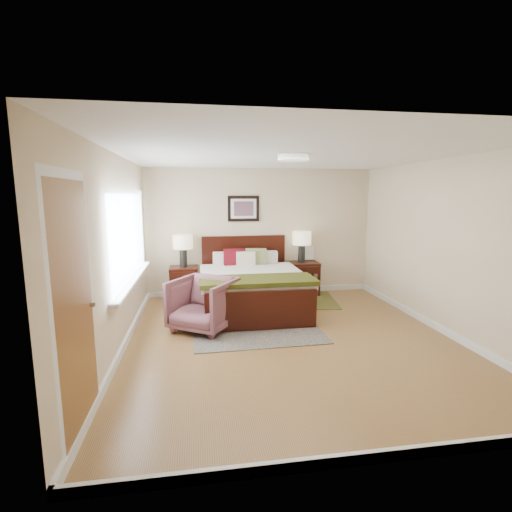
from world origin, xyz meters
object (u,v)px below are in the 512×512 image
Objects in this scene: nightstand_left at (184,273)px; lamp_right at (302,240)px; nightstand_right at (301,275)px; armchair at (203,304)px; bed at (251,279)px; rug_persian at (250,317)px; lamp_left at (183,244)px.

nightstand_left is 1.03× the size of lamp_right.
nightstand_right is at bearing -90.00° from lamp_right.
armchair is (-1.98, -1.71, -0.71)m from lamp_right.
bed reaches higher than nightstand_right.
armchair is (-0.84, -0.88, -0.15)m from bed.
bed is 1.23m from armchair.
nightstand_right is 0.25× the size of rug_persian.
bed is 1.54m from lamp_left.
lamp_left is at bearing 129.52° from rug_persian.
lamp_right is at bearing 0.53° from nightstand_left.
lamp_left is 2.32m from lamp_right.
armchair reaches higher than nightstand_left.
nightstand_right is at bearing -0.33° from lamp_left.
nightstand_left is 1.74m from rug_persian.
nightstand_right is (2.32, 0.01, -0.11)m from nightstand_left.
rug_persian is at bearing -48.62° from nightstand_left.
bed is 0.82× the size of rug_persian.
nightstand_right is 1.09× the size of lamp_right.
nightstand_left is 0.95× the size of nightstand_right.
armchair reaches higher than rug_persian.
nightstand_right is at bearing 0.20° from nightstand_left.
lamp_right reaches higher than lamp_left.
rug_persian is (-1.22, -1.27, -1.09)m from lamp_right.
rug_persian is at bearing 63.42° from armchair.
armchair is at bearing -133.84° from bed.
lamp_left is (-1.18, 0.83, 0.53)m from bed.
lamp_left is 0.71× the size of armchair.
lamp_left reaches higher than armchair.
nightstand_right reaches higher than nightstand_left.
armchair is at bearing -78.67° from nightstand_left.
nightstand_left is at bearing 134.62° from armchair.
nightstand_left is 2.39m from lamp_right.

